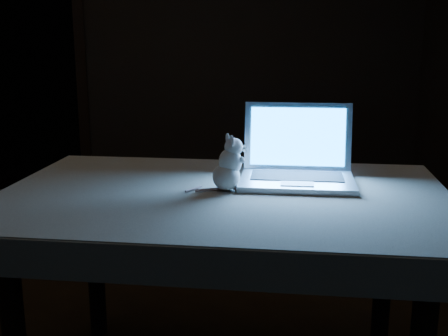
{
  "coord_description": "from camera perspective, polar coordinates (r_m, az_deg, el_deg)",
  "views": [
    {
      "loc": [
        -0.13,
        -2.12,
        1.2
      ],
      "look_at": [
        0.12,
        -0.37,
        0.79
      ],
      "focal_mm": 45.0,
      "sensor_mm": 36.0,
      "label": 1
    }
  ],
  "objects": [
    {
      "name": "floor",
      "position": [
        2.44,
        -4.14,
        -16.42
      ],
      "size": [
        5.0,
        5.0,
        0.0
      ],
      "primitive_type": "plane",
      "color": "black",
      "rests_on": "ground"
    },
    {
      "name": "back_wall",
      "position": [
        4.62,
        -6.74,
        14.28
      ],
      "size": [
        4.5,
        0.04,
        2.6
      ],
      "primitive_type": "cube",
      "color": "black",
      "rests_on": "ground"
    },
    {
      "name": "doorway",
      "position": [
        4.72,
        -20.38,
        10.69
      ],
      "size": [
        1.06,
        0.36,
        2.13
      ],
      "primitive_type": null,
      "color": "black",
      "rests_on": "back_wall"
    },
    {
      "name": "table",
      "position": [
        1.92,
        -0.04,
        -12.96
      ],
      "size": [
        1.51,
        1.18,
        0.71
      ],
      "primitive_type": null,
      "rotation": [
        0.0,
        0.0,
        -0.27
      ],
      "color": "black",
      "rests_on": "floor"
    },
    {
      "name": "tablecloth",
      "position": [
        1.84,
        1.64,
        -3.68
      ],
      "size": [
        1.68,
        1.42,
        0.1
      ],
      "primitive_type": null,
      "rotation": [
        0.0,
        0.0,
        -0.38
      ],
      "color": "beige",
      "rests_on": "table"
    },
    {
      "name": "laptop",
      "position": [
        1.87,
        7.53,
        2.18
      ],
      "size": [
        0.45,
        0.42,
        0.26
      ],
      "primitive_type": null,
      "rotation": [
        0.0,
        0.0,
        -0.26
      ],
      "color": "#B5B5BA",
      "rests_on": "tablecloth"
    },
    {
      "name": "plush_mouse",
      "position": [
        1.79,
        0.24,
        0.52
      ],
      "size": [
        0.18,
        0.18,
        0.18
      ],
      "primitive_type": null,
      "rotation": [
        0.0,
        0.0,
        -0.45
      ],
      "color": "white",
      "rests_on": "tablecloth"
    }
  ]
}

